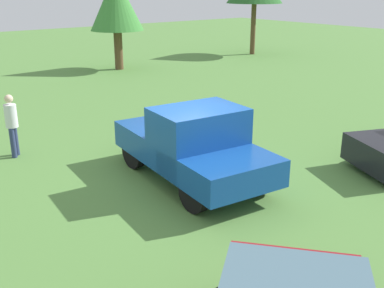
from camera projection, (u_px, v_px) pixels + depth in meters
name	position (u px, v px, depth m)	size (l,w,h in m)	color
ground_plane	(189.00, 183.00, 10.94)	(80.00, 80.00, 0.00)	#54843D
pickup_truck	(195.00, 144.00, 10.74)	(4.65, 2.45, 1.82)	black
person_bystander	(12.00, 122.00, 12.34)	(0.45, 0.45, 1.71)	navy
tree_back_left	(116.00, 3.00, 24.34)	(2.82, 2.82, 4.98)	brown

